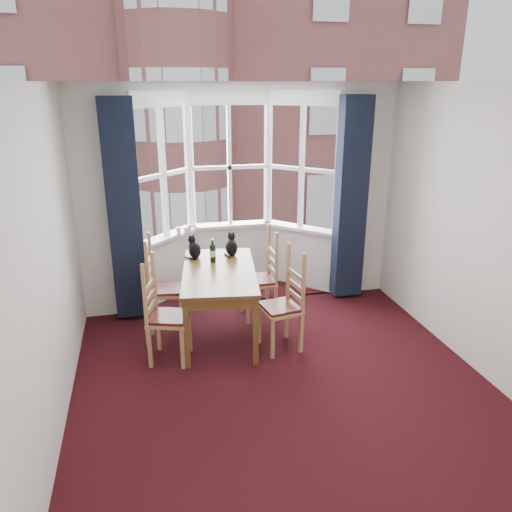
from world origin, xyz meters
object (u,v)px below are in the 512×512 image
object	(u,v)px
chair_left_far	(159,291)
candle_short	(186,231)
chair_left_near	(160,318)
cat_right	(232,246)
wine_bottle	(213,252)
candle_extra	(189,229)
dining_table	(219,278)
candle_tall	(178,231)
chair_right_far	(265,281)
chair_right_near	(288,307)
cat_left	(194,249)

from	to	relation	value
chair_left_far	candle_short	size ratio (longest dim) A/B	10.60
chair_left_near	candle_short	size ratio (longest dim) A/B	10.60
cat_right	wine_bottle	distance (m)	0.32
candle_short	candle_extra	size ratio (longest dim) A/B	0.72
dining_table	candle_tall	xyz separation A→B (m)	(-0.35, 1.22, 0.22)
wine_bottle	cat_right	bearing A→B (deg)	36.63
chair_left_near	chair_right_far	world-z (taller)	same
chair_left_far	candle_extra	world-z (taller)	candle_extra
chair_right_near	cat_right	size ratio (longest dim) A/B	3.24
dining_table	chair_right_near	size ratio (longest dim) A/B	1.73
candle_tall	candle_short	xyz separation A→B (m)	(0.10, 0.03, -0.01)
wine_bottle	candle_short	distance (m)	0.99
chair_left_far	dining_table	bearing A→B (deg)	-25.94
cat_right	cat_left	bearing A→B (deg)	179.78
dining_table	chair_right_far	distance (m)	0.75
candle_tall	candle_extra	world-z (taller)	candle_extra
chair_right_near	chair_right_far	xyz separation A→B (m)	(-0.05, 0.80, 0.00)
cat_right	wine_bottle	xyz separation A→B (m)	(-0.26, -0.19, 0.01)
dining_table	candle_tall	size ratio (longest dim) A/B	14.74
cat_left	candle_tall	bearing A→B (deg)	99.91
chair_left_near	chair_left_far	bearing A→B (deg)	88.63
dining_table	candle_short	distance (m)	1.29
wine_bottle	candle_short	bearing A→B (deg)	102.92
chair_left_far	chair_right_far	xyz separation A→B (m)	(1.30, 0.02, 0.00)
dining_table	chair_left_far	distance (m)	0.78
cat_left	candle_short	bearing A→B (deg)	92.16
chair_left_far	candle_tall	world-z (taller)	candle_tall
chair_right_near	cat_right	distance (m)	1.12
chair_right_near	wine_bottle	world-z (taller)	wine_bottle
dining_table	chair_left_far	size ratio (longest dim) A/B	1.73
dining_table	chair_right_far	world-z (taller)	chair_right_far
chair_left_far	chair_left_near	bearing A→B (deg)	-91.37
candle_tall	cat_right	bearing A→B (deg)	-52.02
chair_left_near	candle_short	bearing A→B (deg)	74.98
chair_right_near	cat_right	bearing A→B (deg)	115.48
dining_table	chair_left_far	world-z (taller)	chair_left_far
chair_right_far	chair_left_near	bearing A→B (deg)	-150.01
chair_right_near	chair_left_far	bearing A→B (deg)	150.06
chair_right_far	cat_right	world-z (taller)	cat_right
cat_left	cat_right	world-z (taller)	cat_right
chair_right_far	wine_bottle	world-z (taller)	wine_bottle
chair_left_near	candle_short	xyz separation A→B (m)	(0.45, 1.66, 0.44)
chair_left_near	wine_bottle	xyz separation A→B (m)	(0.67, 0.70, 0.45)
chair_right_near	chair_right_far	distance (m)	0.80
dining_table	candle_short	xyz separation A→B (m)	(-0.25, 1.25, 0.21)
cat_left	cat_right	distance (m)	0.45
chair_left_near	cat_left	distance (m)	1.10
chair_left_near	candle_tall	xyz separation A→B (m)	(0.35, 1.63, 0.45)
chair_right_far	cat_right	xyz separation A→B (m)	(-0.39, 0.13, 0.44)
chair_left_far	cat_right	bearing A→B (deg)	9.50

